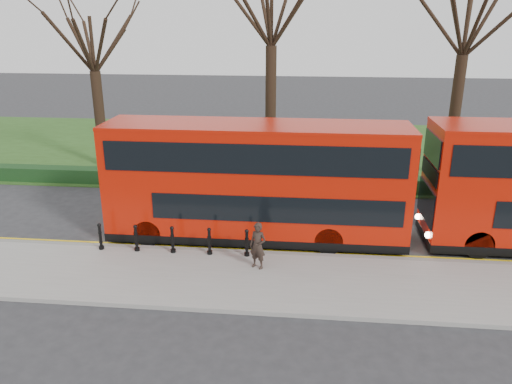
# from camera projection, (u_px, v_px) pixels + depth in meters

# --- Properties ---
(ground) EXTENTS (120.00, 120.00, 0.00)m
(ground) POSITION_uv_depth(u_px,v_px,m) (201.00, 241.00, 19.91)
(ground) COLOR #28282B
(ground) RESTS_ON ground
(pavement) EXTENTS (60.00, 4.00, 0.15)m
(pavement) POSITION_uv_depth(u_px,v_px,m) (183.00, 276.00, 17.07)
(pavement) COLOR gray
(pavement) RESTS_ON ground
(kerb) EXTENTS (60.00, 0.25, 0.16)m
(kerb) POSITION_uv_depth(u_px,v_px,m) (196.00, 251.00, 18.95)
(kerb) COLOR slate
(kerb) RESTS_ON ground
(grass_verge) EXTENTS (60.00, 18.00, 0.06)m
(grass_verge) POSITION_uv_depth(u_px,v_px,m) (246.00, 148.00, 33.98)
(grass_verge) COLOR #264416
(grass_verge) RESTS_ON ground
(hedge) EXTENTS (60.00, 0.90, 0.80)m
(hedge) POSITION_uv_depth(u_px,v_px,m) (228.00, 180.00, 26.16)
(hedge) COLOR black
(hedge) RESTS_ON ground
(yellow_line_outer) EXTENTS (60.00, 0.10, 0.01)m
(yellow_line_outer) POSITION_uv_depth(u_px,v_px,m) (198.00, 249.00, 19.25)
(yellow_line_outer) COLOR yellow
(yellow_line_outer) RESTS_ON ground
(yellow_line_inner) EXTENTS (60.00, 0.10, 0.01)m
(yellow_line_inner) POSITION_uv_depth(u_px,v_px,m) (199.00, 247.00, 19.44)
(yellow_line_inner) COLOR yellow
(yellow_line_inner) RESTS_ON ground
(tree_left) EXTENTS (6.50, 6.50, 10.16)m
(tree_left) POSITION_uv_depth(u_px,v_px,m) (92.00, 38.00, 27.62)
(tree_left) COLOR black
(tree_left) RESTS_ON ground
(tree_mid) EXTENTS (8.18, 8.18, 12.78)m
(tree_mid) POSITION_uv_depth(u_px,v_px,m) (272.00, 0.00, 26.03)
(tree_mid) COLOR black
(tree_mid) RESTS_ON ground
(tree_right) EXTENTS (7.70, 7.70, 12.03)m
(tree_right) POSITION_uv_depth(u_px,v_px,m) (468.00, 11.00, 25.25)
(tree_right) COLOR black
(tree_right) RESTS_ON ground
(bollard_row) EXTENTS (5.71, 0.15, 1.00)m
(bollard_row) POSITION_uv_depth(u_px,v_px,m) (173.00, 240.00, 18.50)
(bollard_row) COLOR black
(bollard_row) RESTS_ON pavement
(bus_lead) EXTENTS (11.71, 2.69, 4.66)m
(bus_lead) POSITION_uv_depth(u_px,v_px,m) (256.00, 183.00, 19.52)
(bus_lead) COLOR #AB1304
(bus_lead) RESTS_ON ground
(pedestrian) EXTENTS (0.72, 0.62, 1.68)m
(pedestrian) POSITION_uv_depth(u_px,v_px,m) (258.00, 246.00, 17.25)
(pedestrian) COLOR black
(pedestrian) RESTS_ON pavement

